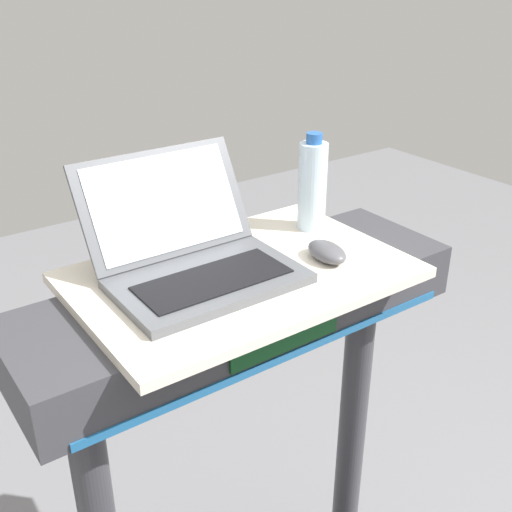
{
  "coord_description": "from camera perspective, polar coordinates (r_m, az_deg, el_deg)",
  "views": [
    {
      "loc": [
        -0.59,
        -0.19,
        1.75
      ],
      "look_at": [
        0.0,
        0.65,
        1.25
      ],
      "focal_mm": 44.06,
      "sensor_mm": 36.0,
      "label": 1
    }
  ],
  "objects": [
    {
      "name": "water_bottle",
      "position": [
        1.35,
        5.14,
        6.43
      ],
      "size": [
        0.06,
        0.06,
        0.21
      ],
      "color": "silver",
      "rests_on": "desk_board"
    },
    {
      "name": "desk_board",
      "position": [
        1.2,
        -1.38,
        -1.72
      ],
      "size": [
        0.63,
        0.42,
        0.02
      ],
      "primitive_type": "cube",
      "color": "beige",
      "rests_on": "treadmill_base"
    },
    {
      "name": "computer_mouse",
      "position": [
        1.24,
        6.45,
        0.38
      ],
      "size": [
        0.07,
        0.11,
        0.03
      ],
      "primitive_type": "ellipsoid",
      "rotation": [
        0.0,
        0.0,
        -0.12
      ],
      "color": "#4C4C51",
      "rests_on": "desk_board"
    },
    {
      "name": "laptop",
      "position": [
        1.17,
        -5.68,
        0.17
      ],
      "size": [
        0.34,
        0.32,
        0.21
      ],
      "rotation": [
        0.0,
        0.0,
        -0.07
      ],
      "color": "#515459",
      "rests_on": "desk_board"
    }
  ]
}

